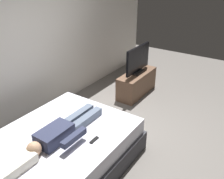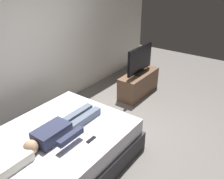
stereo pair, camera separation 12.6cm
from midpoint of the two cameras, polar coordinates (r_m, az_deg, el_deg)
The scene contains 8 objects.
ground_plane at distance 4.01m, azimuth 1.99°, elevation -12.56°, with size 10.00×10.00×0.00m, color slate.
back_wall at distance 4.77m, azimuth -14.74°, elevation 12.10°, with size 6.40×0.10×2.80m, color silver.
bed at distance 3.55m, azimuth -13.04°, elevation -13.95°, with size 2.07×1.62×0.54m.
pillow at distance 3.04m, azimuth -23.76°, elevation -15.72°, with size 0.48×0.34×0.12m, color silver.
person at distance 3.31m, azimuth -12.60°, elevation -9.42°, with size 1.26×0.46×0.18m.
remote at distance 3.21m, azimuth -5.36°, elevation -11.73°, with size 0.15×0.04×0.02m, color black.
tv_stand at distance 5.37m, azimuth 5.15°, elevation 1.45°, with size 1.10×0.40×0.50m, color brown.
tv at distance 5.17m, azimuth 5.39°, elevation 6.81°, with size 0.88×0.20×0.59m.
Camera 1 is at (-2.67, -1.58, 2.55)m, focal length 38.94 mm.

